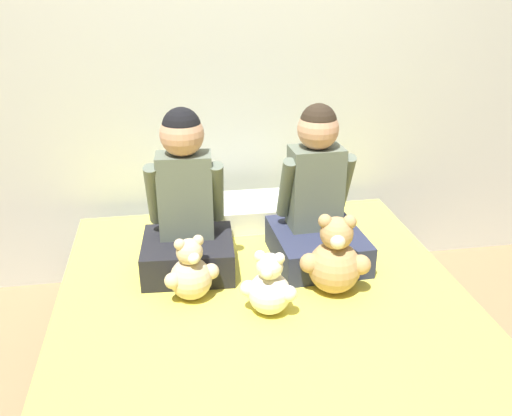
% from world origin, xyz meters
% --- Properties ---
extents(ground_plane, '(14.00, 14.00, 0.00)m').
position_xyz_m(ground_plane, '(0.00, 0.00, 0.00)').
color(ground_plane, '#93704C').
extents(wall_behind_bed, '(8.00, 0.06, 2.50)m').
position_xyz_m(wall_behind_bed, '(0.00, 1.14, 1.25)').
color(wall_behind_bed, beige).
rests_on(wall_behind_bed, ground_plane).
extents(bed, '(1.56, 1.99, 0.42)m').
position_xyz_m(bed, '(0.00, 0.00, 0.21)').
color(bed, '#2D2D33').
rests_on(bed, ground_plane).
extents(child_on_left, '(0.38, 0.34, 0.66)m').
position_xyz_m(child_on_left, '(-0.27, 0.44, 0.68)').
color(child_on_left, black).
rests_on(child_on_left, bed).
extents(child_on_right, '(0.38, 0.42, 0.65)m').
position_xyz_m(child_on_right, '(0.27, 0.44, 0.66)').
color(child_on_right, '#282D47').
rests_on(child_on_right, bed).
extents(teddy_bear_held_by_left_child, '(0.20, 0.16, 0.25)m').
position_xyz_m(teddy_bear_held_by_left_child, '(-0.27, 0.21, 0.53)').
color(teddy_bear_held_by_left_child, '#D1B78E').
rests_on(teddy_bear_held_by_left_child, bed).
extents(teddy_bear_held_by_right_child, '(0.26, 0.20, 0.32)m').
position_xyz_m(teddy_bear_held_by_right_child, '(0.27, 0.17, 0.56)').
color(teddy_bear_held_by_right_child, tan).
rests_on(teddy_bear_held_by_right_child, bed).
extents(teddy_bear_between_children, '(0.19, 0.15, 0.24)m').
position_xyz_m(teddy_bear_between_children, '(-0.00, 0.07, 0.53)').
color(teddy_bear_between_children, silver).
rests_on(teddy_bear_between_children, bed).
extents(pillow_at_headboard, '(0.58, 0.29, 0.11)m').
position_xyz_m(pillow_at_headboard, '(0.00, 0.82, 0.48)').
color(pillow_at_headboard, silver).
rests_on(pillow_at_headboard, bed).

